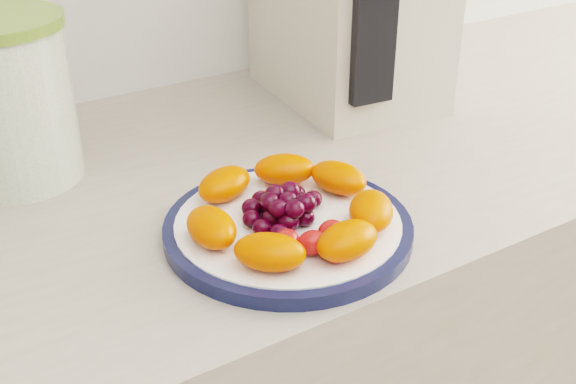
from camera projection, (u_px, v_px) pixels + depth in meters
plate_rim at (288, 229)px, 0.73m from camera, size 0.25×0.25×0.01m
plate_face at (288, 228)px, 0.73m from camera, size 0.23×0.23×0.02m
canister at (6, 106)px, 0.81m from camera, size 0.16×0.16×0.18m
appliance_panel at (375, 4)px, 0.87m from camera, size 0.06×0.02×0.25m
fruit_plate at (292, 209)px, 0.72m from camera, size 0.22×0.22×0.03m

